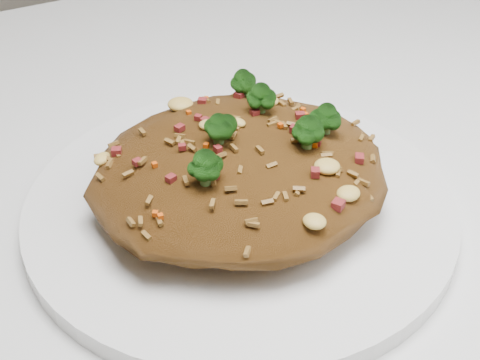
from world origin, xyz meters
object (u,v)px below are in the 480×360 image
plate (240,205)px  fried_rice (241,161)px  dining_table (169,275)px  fork (251,130)px

plate → fried_rice: size_ratio=1.47×
dining_table → fried_rice: bearing=-56.3°
fried_rice → fork: size_ratio=1.26×
fork → fried_rice: bearing=-113.5°
dining_table → fork: (0.09, 0.02, 0.11)m
plate → fork: (0.05, 0.07, 0.01)m
fried_rice → fork: fried_rice is taller
dining_table → fork: fork is taller
fried_rice → fork: 0.09m
dining_table → fried_rice: 0.15m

